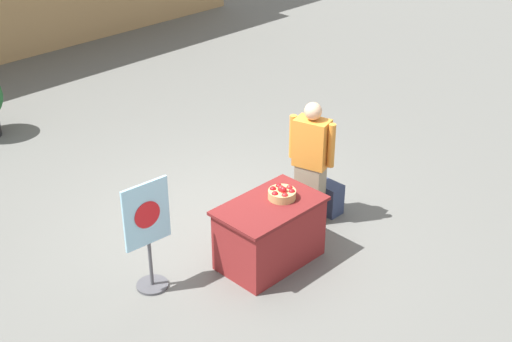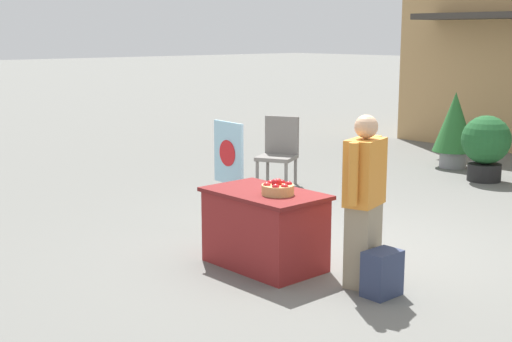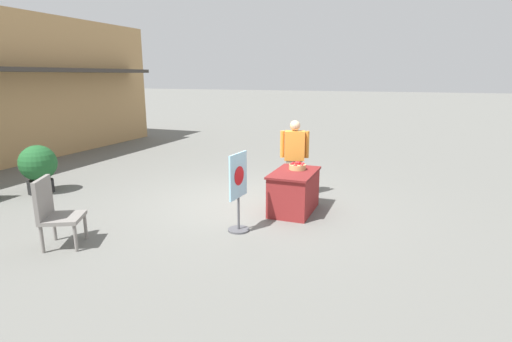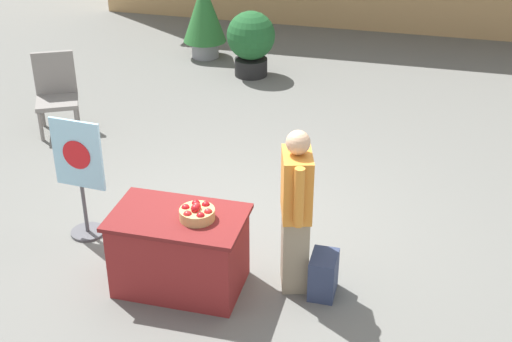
# 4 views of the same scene
# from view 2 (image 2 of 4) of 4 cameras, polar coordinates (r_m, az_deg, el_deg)

# --- Properties ---
(ground_plane) EXTENTS (120.00, 120.00, 0.00)m
(ground_plane) POSITION_cam_2_polar(r_m,az_deg,el_deg) (7.92, 7.03, -6.36)
(ground_plane) COLOR slate
(display_table) EXTENTS (1.23, 0.76, 0.78)m
(display_table) POSITION_cam_2_polar(r_m,az_deg,el_deg) (7.25, 0.70, -4.65)
(display_table) COLOR maroon
(display_table) RESTS_ON ground_plane
(apple_basket) EXTENTS (0.32, 0.32, 0.16)m
(apple_basket) POSITION_cam_2_polar(r_m,az_deg,el_deg) (7.00, 1.75, -1.40)
(apple_basket) COLOR tan
(apple_basket) RESTS_ON display_table
(person_visitor) EXTENTS (0.36, 0.59, 1.62)m
(person_visitor) POSITION_cam_2_polar(r_m,az_deg,el_deg) (6.66, 8.64, -2.35)
(person_visitor) COLOR gray
(person_visitor) RESTS_ON ground_plane
(backpack) EXTENTS (0.24, 0.34, 0.42)m
(backpack) POSITION_cam_2_polar(r_m,az_deg,el_deg) (6.60, 10.05, -8.07)
(backpack) COLOR #2D3856
(backpack) RESTS_ON ground_plane
(poster_board) EXTENTS (0.56, 0.36, 1.32)m
(poster_board) POSITION_cam_2_polar(r_m,az_deg,el_deg) (8.49, -2.20, -0.13)
(poster_board) COLOR #4C4C51
(poster_board) RESTS_ON ground_plane
(patio_chair) EXTENTS (0.74, 0.74, 1.07)m
(patio_chair) POSITION_cam_2_polar(r_m,az_deg,el_deg) (11.19, 1.86, 1.82)
(patio_chair) COLOR gray
(patio_chair) RESTS_ON ground_plane
(potted_plant_far_right) EXTENTS (0.78, 0.78, 1.06)m
(potted_plant_far_right) POSITION_cam_2_polar(r_m,az_deg,el_deg) (12.02, 17.91, 2.04)
(potted_plant_far_right) COLOR black
(potted_plant_far_right) RESTS_ON ground_plane
(potted_plant_far_left) EXTENTS (0.74, 0.74, 1.34)m
(potted_plant_far_left) POSITION_cam_2_polar(r_m,az_deg,el_deg) (13.07, 15.60, 3.52)
(potted_plant_far_left) COLOR gray
(potted_plant_far_left) RESTS_ON ground_plane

